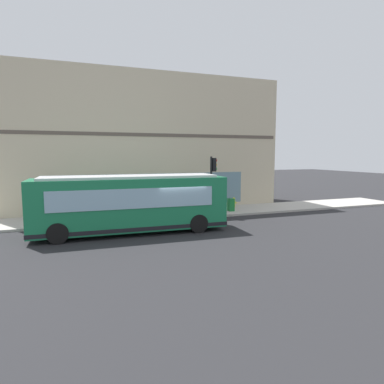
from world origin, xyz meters
name	(u,v)px	position (x,y,z in m)	size (l,w,h in m)	color
ground	(177,230)	(0.00, 0.00, 0.00)	(120.00, 120.00, 0.00)	#262628
sidewalk_curb	(158,215)	(4.43, 0.00, 0.07)	(3.66, 40.00, 0.15)	#B2ADA3
building_corner	(142,144)	(9.30, 0.00, 5.05)	(6.16, 20.94, 10.12)	beige
city_bus_nearside	(131,204)	(0.29, 2.49, 1.55)	(2.84, 10.11, 3.07)	#197247
traffic_light_near_corner	(213,174)	(3.13, -3.50, 2.86)	(0.32, 0.49, 3.89)	black
fire_hydrant	(234,202)	(5.37, -6.26, 0.51)	(0.35, 0.35, 0.74)	gold
pedestrian_by_light_pole	(215,198)	(4.54, -4.32, 1.05)	(0.32, 0.32, 1.57)	#3359A5
pedestrian_near_hydrant	(73,204)	(4.77, 5.37, 1.08)	(0.32, 0.32, 1.62)	black
pedestrian_walking_along_curb	(145,198)	(5.27, 0.64, 1.17)	(0.32, 0.32, 1.77)	#3F8C4C
pedestrian_near_building_entrance	(151,202)	(3.74, 0.62, 1.09)	(0.32, 0.32, 1.64)	black
newspaper_vending_box	(231,205)	(3.82, -5.24, 0.60)	(0.44, 0.42, 0.90)	#197233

